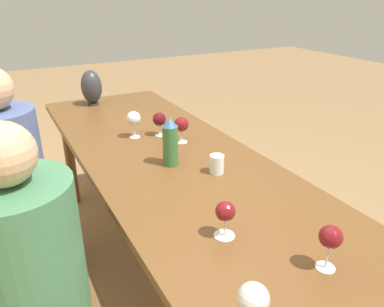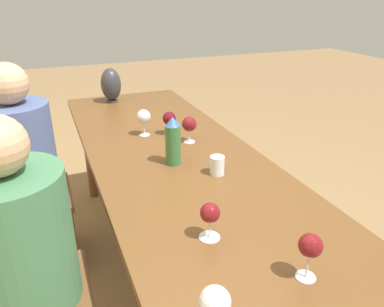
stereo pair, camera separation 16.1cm
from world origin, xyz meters
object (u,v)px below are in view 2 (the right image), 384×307
wine_glass_0 (310,247)px  wine_glass_4 (210,214)px  wine_glass_1 (189,125)px  water_bottle (173,141)px  vase (111,85)px  chair_near (6,292)px  person_near (28,263)px  wine_glass_5 (169,119)px  wine_glass_3 (144,117)px  chair_far (13,190)px  person_far (27,167)px  wine_glass_2 (215,303)px  water_tumbler (217,165)px

wine_glass_0 → wine_glass_4: (0.27, 0.18, -0.02)m
wine_glass_0 → wine_glass_1: 1.08m
water_bottle → wine_glass_0: (-0.86, -0.10, -0.00)m
wine_glass_4 → water_bottle: bearing=-7.7°
vase → chair_near: bearing=154.4°
wine_glass_0 → person_near: person_near is taller
water_bottle → person_near: size_ratio=0.19×
person_near → wine_glass_5: bearing=-49.1°
wine_glass_3 → person_near: person_near is taller
wine_glass_5 → person_near: bearing=130.9°
vase → water_bottle: bearing=-176.7°
wine_glass_0 → wine_glass_3: 1.27m
person_near → chair_far: bearing=6.5°
wine_glass_3 → person_near: bearing=138.1°
chair_near → wine_glass_1: bearing=-60.7°
chair_far → person_far: size_ratio=0.82×
chair_near → chair_far: (0.81, 0.00, 0.00)m
water_bottle → chair_far: size_ratio=0.23×
wine_glass_0 → wine_glass_1: size_ratio=1.04×
person_near → wine_glass_1: bearing=-58.0°
wine_glass_0 → wine_glass_5: (1.22, -0.01, -0.02)m
wine_glass_4 → wine_glass_1: bearing=-17.1°
wine_glass_0 → wine_glass_5: size_ratio=1.11×
wine_glass_2 → wine_glass_4: wine_glass_2 is taller
water_tumbler → person_far: (0.69, 0.80, -0.17)m
wine_glass_1 → wine_glass_3: wine_glass_3 is taller
water_tumbler → vase: (1.32, 0.21, 0.08)m
water_bottle → wine_glass_5: size_ratio=1.74×
wine_glass_0 → wine_glass_4: bearing=33.0°
water_bottle → vase: size_ratio=0.94×
wine_glass_0 → wine_glass_5: 1.22m
wine_glass_1 → chair_near: chair_near is taller
wine_glass_2 → wine_glass_3: size_ratio=0.90×
water_bottle → vase: bearing=3.3°
wine_glass_0 → wine_glass_3: wine_glass_3 is taller
wine_glass_5 → chair_far: bearing=80.3°
wine_glass_4 → person_far: person_far is taller
person_near → water_bottle: bearing=-65.8°
wine_glass_2 → chair_near: size_ratio=0.14×
water_tumbler → wine_glass_0: (-0.68, 0.04, 0.07)m
wine_glass_0 → wine_glass_5: bearing=-0.4°
wine_glass_1 → chair_near: size_ratio=0.14×
vase → wine_glass_2: 2.07m
person_far → wine_glass_2: bearing=-163.0°
wine_glass_5 → wine_glass_3: bearing=73.3°
vase → wine_glass_1: 0.95m
water_tumbler → wine_glass_0: wine_glass_0 is taller
water_tumbler → wine_glass_0: size_ratio=0.58×
vase → person_far: size_ratio=0.20×
wine_glass_1 → person_near: size_ratio=0.12×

